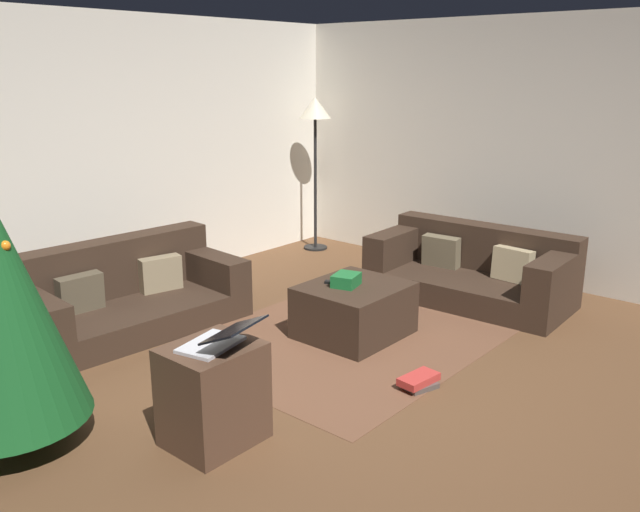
# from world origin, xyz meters

# --- Properties ---
(ground_plane) EXTENTS (6.40, 6.40, 0.00)m
(ground_plane) POSITION_xyz_m (0.00, 0.00, 0.00)
(ground_plane) COLOR brown
(rear_partition) EXTENTS (6.40, 0.12, 2.60)m
(rear_partition) POSITION_xyz_m (0.00, 3.14, 1.30)
(rear_partition) COLOR silver
(rear_partition) RESTS_ON ground_plane
(corner_partition) EXTENTS (0.12, 6.40, 2.60)m
(corner_partition) POSITION_xyz_m (3.14, 0.00, 1.30)
(corner_partition) COLOR silver
(corner_partition) RESTS_ON ground_plane
(couch_left) EXTENTS (1.91, 1.02, 0.71)m
(couch_left) POSITION_xyz_m (-0.32, 2.25, 0.27)
(couch_left) COLOR #332319
(couch_left) RESTS_ON ground_plane
(couch_right) EXTENTS (0.95, 1.85, 0.67)m
(couch_right) POSITION_xyz_m (2.24, 0.39, 0.27)
(couch_right) COLOR #332319
(couch_right) RESTS_ON ground_plane
(ottoman) EXTENTS (0.81, 0.72, 0.43)m
(ottoman) POSITION_xyz_m (0.78, 0.68, 0.21)
(ottoman) COLOR #332319
(ottoman) RESTS_ON ground_plane
(gift_box) EXTENTS (0.26, 0.24, 0.10)m
(gift_box) POSITION_xyz_m (0.72, 0.72, 0.48)
(gift_box) COLOR #19662D
(gift_box) RESTS_ON ottoman
(tv_remote) EXTENTS (0.12, 0.17, 0.02)m
(tv_remote) POSITION_xyz_m (0.71, 0.82, 0.44)
(tv_remote) COLOR black
(tv_remote) RESTS_ON ottoman
(side_table) EXTENTS (0.52, 0.44, 0.60)m
(side_table) POSITION_xyz_m (-1.02, 0.31, 0.30)
(side_table) COLOR #4C3323
(side_table) RESTS_ON ground_plane
(laptop) EXTENTS (0.43, 0.47, 0.18)m
(laptop) POSITION_xyz_m (-1.01, 0.25, 0.65)
(laptop) COLOR silver
(laptop) RESTS_ON side_table
(book_stack) EXTENTS (0.31, 0.22, 0.09)m
(book_stack) POSITION_xyz_m (0.33, -0.23, 0.05)
(book_stack) COLOR #4C423D
(book_stack) RESTS_ON ground_plane
(corner_lamp) EXTENTS (0.36, 0.36, 1.78)m
(corner_lamp) POSITION_xyz_m (2.62, 2.69, 1.52)
(corner_lamp) COLOR black
(corner_lamp) RESTS_ON ground_plane
(area_rug) EXTENTS (2.60, 2.00, 0.01)m
(area_rug) POSITION_xyz_m (0.78, 0.68, 0.00)
(area_rug) COLOR brown
(area_rug) RESTS_ON ground_plane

